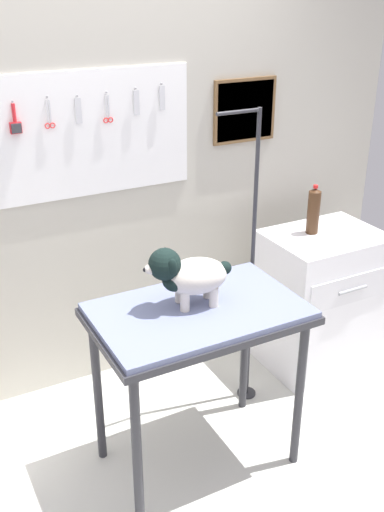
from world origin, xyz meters
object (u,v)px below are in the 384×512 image
Objects in this scene: cabinet_right at (320,299)px; soda_bottle at (313,211)px; dog at (187,274)px; grooming_table at (198,326)px; grooming_arm at (250,276)px.

cabinet_right is 2.96× the size of soda_bottle.
dog is 0.46× the size of cabinet_right.
grooming_arm is (0.50, 0.33, -0.00)m from grooming_table.
grooming_arm is at bearing -162.48° from soda_bottle.
grooming_table is 1.11× the size of cabinet_right.
dog is at bearing -161.08° from cabinet_right.
grooming_table is at bearing -53.33° from dog.
grooming_arm is at bearing 33.18° from grooming_table.
grooming_arm is at bearing 27.81° from dog.
grooming_table is at bearing -146.82° from grooming_arm.
soda_bottle is at bearing 17.52° from grooming_arm.
grooming_arm reaches higher than grooming_table.
soda_bottle is (1.08, 0.45, -0.03)m from dog.
soda_bottle is (1.04, 0.50, 0.22)m from grooming_table.
soda_bottle is (-0.06, 0.06, 0.58)m from cabinet_right.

